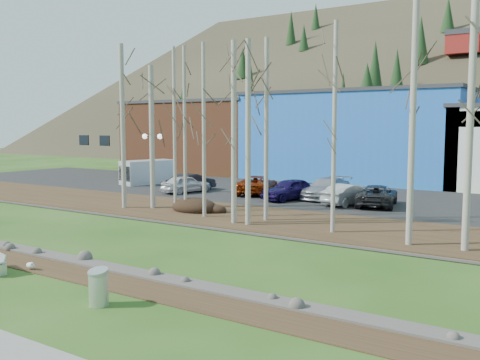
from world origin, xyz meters
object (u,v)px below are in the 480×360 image
Objects in this scene: car_1 at (192,182)px; car_6 at (377,195)px; litter_bin at (99,289)px; car_2 at (257,185)px; car_5 at (349,194)px; seagull at (31,265)px; car_4 at (289,189)px; car_0 at (186,184)px; street_lamp at (152,146)px; car_3 at (326,188)px; van_grey at (146,172)px.

car_6 is at bearing -170.91° from car_1.
litter_bin is 0.20× the size of car_2.
car_2 reaches higher than car_5.
car_5 reaches higher than seagull.
car_2 is 1.16× the size of car_4.
car_0 reaches higher than seagull.
street_lamp is 1.08× the size of car_5.
car_1 is (-8.97, 20.55, 0.62)m from seagull.
car_6 is (5.82, 0.59, -0.06)m from car_4.
car_1 is 10.58m from car_3.
car_1 is 0.83× the size of car_2.
car_2 is at bearing -160.30° from car_1.
car_6 is (4.01, -1.32, -0.05)m from car_3.
car_6 is at bearing 88.34° from litter_bin.
car_2 is 1.21× the size of car_5.
van_grey is at bearing 130.59° from litter_bin.
litter_bin is at bearing -63.74° from street_lamp.
car_2 is 5.26m from car_3.
car_0 is at bearing 13.88° from street_lamp.
car_1 is 6.51m from van_grey.
car_5 is 1.70m from car_6.
car_3 is at bearing 63.74° from car_4.
litter_bin is 0.20× the size of car_3.
street_lamp is 0.89× the size of car_3.
litter_bin is at bearing 139.80° from car_0.
car_4 reaches higher than litter_bin.
car_2 is at bearing 4.51° from car_5.
car_2 is at bearing -138.71° from car_0.
car_4 is 1.05× the size of car_5.
litter_bin is 5.04m from seagull.
car_2 reaches higher than seagull.
van_grey is (-11.51, 0.66, 0.32)m from car_2.
car_6 is at bearing 10.79° from van_grey.
litter_bin is at bearing -34.37° from van_grey.
seagull is at bearing 130.55° from car_0.
car_3 is (10.48, 1.48, 0.04)m from car_1.
car_0 is at bearing 18.74° from car_5.
seagull is 0.11× the size of car_5.
street_lamp reaches higher than car_4.
car_4 is 5.85m from car_6.
car_1 reaches higher than litter_bin.
street_lamp reaches higher than car_3.
car_6 reaches higher than car_0.
van_grey is at bearing -6.66° from car_0.
litter_bin is at bearing 107.77° from car_5.
car_5 is at bearing 6.57° from car_6.
van_grey is (-4.44, 3.99, -2.42)m from street_lamp.
street_lamp is at bearing 8.18° from car_2.
seagull is 0.09× the size of car_3.
car_4 is (-0.31, 20.12, 0.68)m from seagull.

